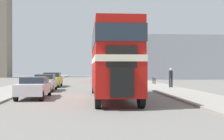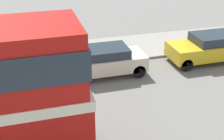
% 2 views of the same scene
% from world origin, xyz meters
% --- Properties ---
extents(car_parked_mid, '(1.67, 4.15, 1.40)m').
position_xyz_m(car_parked_mid, '(-3.89, 5.62, 0.73)').
color(car_parked_mid, beige).
rests_on(car_parked_mid, ground_plane).
extents(car_parked_far, '(1.77, 4.45, 1.47)m').
position_xyz_m(car_parked_far, '(-3.96, 11.51, 0.76)').
color(car_parked_far, gold).
rests_on(car_parked_far, ground_plane).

